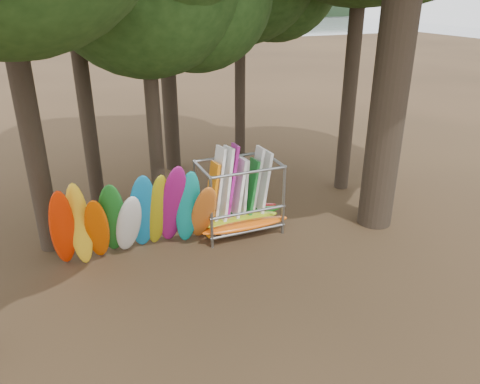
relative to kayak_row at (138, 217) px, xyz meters
name	(u,v)px	position (x,y,z in m)	size (l,w,h in m)	color
ground	(245,258)	(2.76, -1.18, -1.30)	(120.00, 120.00, 0.00)	#47331E
lake	(73,46)	(2.76, 58.82, -1.30)	(160.00, 160.00, 0.00)	gray
far_shore	(54,14)	(2.76, 108.82, 0.70)	(160.00, 4.00, 4.00)	black
kayak_row	(138,217)	(0.00, 0.00, 0.00)	(4.62, 1.93, 3.06)	red
storage_rack	(239,199)	(3.26, 0.52, -0.24)	(3.24, 1.57, 2.81)	gray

